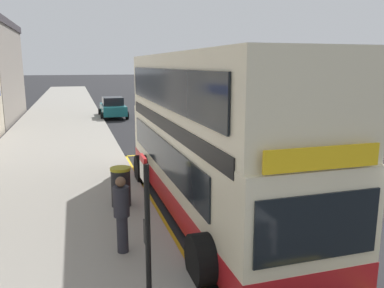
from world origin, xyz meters
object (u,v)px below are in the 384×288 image
object	(u,v)px
parked_car_white_ahead	(153,88)
parked_car_teal_behind	(113,108)
pedestrian_waiting_near_sign	(122,212)
litter_bin	(121,187)
double_decker_bus	(207,138)
bus_stop_sign	(147,221)

from	to	relation	value
parked_car_white_ahead	parked_car_teal_behind	size ratio (longest dim) A/B	1.00
parked_car_teal_behind	pedestrian_waiting_near_sign	bearing A→B (deg)	84.12
parked_car_white_ahead	litter_bin	xyz separation A→B (m)	(-9.94, -45.47, -0.09)
double_decker_bus	litter_bin	distance (m)	2.82
double_decker_bus	bus_stop_sign	world-z (taller)	double_decker_bus
parked_car_teal_behind	litter_bin	distance (m)	20.33
litter_bin	bus_stop_sign	bearing A→B (deg)	-91.53
parked_car_teal_behind	pedestrian_waiting_near_sign	size ratio (longest dim) A/B	2.50
parked_car_teal_behind	litter_bin	xyz separation A→B (m)	(-1.73, -20.25, -0.09)
parked_car_teal_behind	litter_bin	bearing A→B (deg)	84.27
bus_stop_sign	litter_bin	distance (m)	5.00
double_decker_bus	litter_bin	xyz separation A→B (m)	(-2.42, 0.47, -1.36)
double_decker_bus	parked_car_white_ahead	size ratio (longest dim) A/B	2.54
pedestrian_waiting_near_sign	litter_bin	bearing A→B (deg)	83.93
bus_stop_sign	litter_bin	world-z (taller)	bus_stop_sign
parked_car_white_ahead	litter_bin	world-z (taller)	parked_car_white_ahead
pedestrian_waiting_near_sign	litter_bin	distance (m)	2.86
bus_stop_sign	parked_car_teal_behind	bearing A→B (deg)	85.77
parked_car_teal_behind	pedestrian_waiting_near_sign	xyz separation A→B (m)	(-2.03, -23.08, 0.25)
bus_stop_sign	parked_car_white_ahead	size ratio (longest dim) A/B	0.61
parked_car_teal_behind	litter_bin	world-z (taller)	parked_car_teal_behind
pedestrian_waiting_near_sign	litter_bin	world-z (taller)	pedestrian_waiting_near_sign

